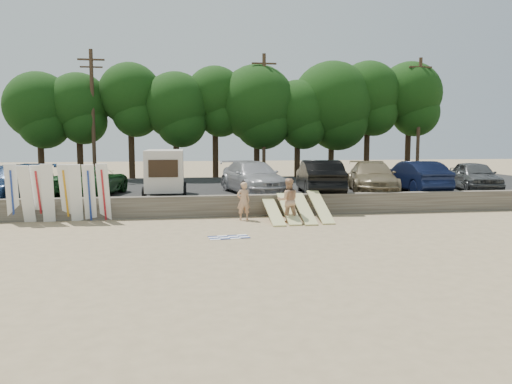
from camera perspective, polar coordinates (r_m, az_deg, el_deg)
ground at (r=20.85m, az=2.81°, el=-3.95°), size 120.00×120.00×0.00m
seawall at (r=23.69m, az=1.37°, el=-1.49°), size 44.00×0.50×1.00m
parking_lot at (r=31.07m, az=-1.05°, el=0.06°), size 44.00×14.50×0.70m
treeline at (r=38.05m, az=-0.31°, el=10.32°), size 32.81×6.52×8.96m
utility_poles at (r=36.67m, az=0.92°, el=8.94°), size 25.80×0.26×9.00m
box_trailer at (r=25.91m, az=-10.36°, el=2.45°), size 2.17×3.76×2.36m
car_0 at (r=27.19m, az=-26.40°, el=1.03°), size 3.82×6.11×1.65m
car_1 at (r=27.07m, az=-18.27°, el=1.21°), size 3.59×5.89×1.53m
car_2 at (r=26.80m, az=-0.32°, el=1.67°), size 3.52×6.26×1.71m
car_3 at (r=26.67m, az=7.26°, el=1.71°), size 2.55×5.68×1.81m
car_4 at (r=28.00m, az=13.13°, el=1.66°), size 3.68×6.16×1.67m
car_5 at (r=28.96m, az=17.72°, el=1.72°), size 1.85×5.21×1.71m
car_6 at (r=30.76m, az=23.68°, el=1.68°), size 3.08×5.19×1.66m
surfboard_upright_0 at (r=23.99m, az=-26.09°, el=-0.14°), size 0.58×0.60×2.57m
surfboard_upright_1 at (r=23.59m, az=-24.76°, el=-0.24°), size 0.53×0.78×2.52m
surfboard_upright_2 at (r=23.62m, az=-23.57°, el=-0.17°), size 0.52×0.76×2.52m
surfboard_upright_3 at (r=23.41m, az=-22.70°, el=-0.13°), size 0.57×0.59×2.57m
surfboard_upright_4 at (r=23.35m, az=-20.89°, el=-0.10°), size 0.56×0.68×2.55m
surfboard_upright_5 at (r=23.16m, az=-19.90°, el=-0.12°), size 0.55×0.69×2.54m
surfboard_upright_6 at (r=23.06m, az=-18.50°, el=-0.11°), size 0.53×0.74×2.53m
surfboard_upright_7 at (r=23.03m, az=-17.01°, el=-0.04°), size 0.57×0.66×2.56m
surfboard_low_0 at (r=22.06m, az=2.01°, el=-2.27°), size 0.56×2.92×0.85m
surfboard_low_1 at (r=22.27m, az=3.75°, el=-1.89°), size 0.56×2.85×1.08m
surfboard_low_2 at (r=22.34m, az=5.48°, el=-1.89°), size 0.56×2.85×1.08m
surfboard_low_3 at (r=22.65m, az=7.36°, el=-1.66°), size 0.56×2.81×1.18m
beachgoer_a at (r=22.30m, az=-1.45°, el=-1.04°), size 0.69×0.51×1.72m
beachgoer_b at (r=21.73m, az=3.69°, el=-0.96°), size 0.97×0.77×1.93m
cooler at (r=23.04m, az=2.08°, el=-2.57°), size 0.45×0.40×0.32m
gear_bag at (r=23.34m, az=3.81°, el=-2.59°), size 0.35×0.31×0.22m
beach_towel at (r=18.59m, az=-3.13°, el=-5.18°), size 1.66×1.66×0.00m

